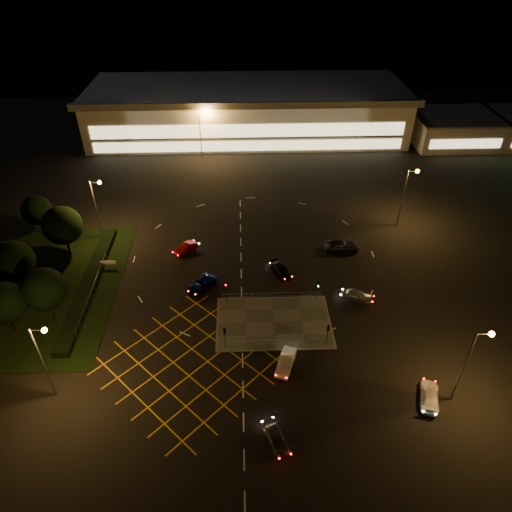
{
  "coord_description": "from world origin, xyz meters",
  "views": [
    {
      "loc": [
        -1.7,
        -43.04,
        41.0
      ],
      "look_at": [
        0.17,
        9.47,
        2.0
      ],
      "focal_mm": 32.0,
      "sensor_mm": 36.0,
      "label": 1
    }
  ],
  "objects_px": {
    "car_queue_white": "(286,362)",
    "car_east_grey": "(342,246)",
    "signal_ne": "(318,287)",
    "car_far_dkgrey": "(281,270)",
    "signal_sw": "(225,334)",
    "car_near_silver": "(276,437)",
    "car_approach_white": "(430,396)",
    "car_left_blue": "(201,284)",
    "signal_nw": "(226,289)",
    "car_circ_red": "(186,248)",
    "car_right_silver": "(357,295)",
    "signal_se": "(328,331)"
  },
  "relations": [
    {
      "from": "signal_nw",
      "to": "car_left_blue",
      "type": "relative_size",
      "value": 0.66
    },
    {
      "from": "car_queue_white",
      "to": "car_right_silver",
      "type": "distance_m",
      "value": 15.21
    },
    {
      "from": "car_right_silver",
      "to": "car_east_grey",
      "type": "xyz_separation_m",
      "value": [
        0.12,
        11.35,
        0.05
      ]
    },
    {
      "from": "signal_sw",
      "to": "car_near_silver",
      "type": "xyz_separation_m",
      "value": [
        5.12,
        -12.22,
        -1.7
      ]
    },
    {
      "from": "car_right_silver",
      "to": "car_near_silver",
      "type": "bearing_deg",
      "value": 170.86
    },
    {
      "from": "car_queue_white",
      "to": "car_left_blue",
      "type": "xyz_separation_m",
      "value": [
        -10.37,
        14.03,
        -0.05
      ]
    },
    {
      "from": "signal_ne",
      "to": "car_approach_white",
      "type": "bearing_deg",
      "value": -59.09
    },
    {
      "from": "signal_ne",
      "to": "car_right_silver",
      "type": "height_order",
      "value": "signal_ne"
    },
    {
      "from": "signal_sw",
      "to": "car_far_dkgrey",
      "type": "xyz_separation_m",
      "value": [
        7.69,
        13.87,
        -1.75
      ]
    },
    {
      "from": "car_approach_white",
      "to": "car_queue_white",
      "type": "bearing_deg",
      "value": -0.01
    },
    {
      "from": "signal_se",
      "to": "car_far_dkgrey",
      "type": "relative_size",
      "value": 0.74
    },
    {
      "from": "signal_ne",
      "to": "car_far_dkgrey",
      "type": "height_order",
      "value": "signal_ne"
    },
    {
      "from": "car_circ_red",
      "to": "car_east_grey",
      "type": "xyz_separation_m",
      "value": [
        23.89,
        -0.41,
        0.09
      ]
    },
    {
      "from": "car_approach_white",
      "to": "car_near_silver",
      "type": "bearing_deg",
      "value": 33.11
    },
    {
      "from": "car_queue_white",
      "to": "car_east_grey",
      "type": "relative_size",
      "value": 0.81
    },
    {
      "from": "signal_nw",
      "to": "signal_ne",
      "type": "relative_size",
      "value": 1.0
    },
    {
      "from": "car_near_silver",
      "to": "car_circ_red",
      "type": "relative_size",
      "value": 1.0
    },
    {
      "from": "car_left_blue",
      "to": "car_far_dkgrey",
      "type": "height_order",
      "value": "car_left_blue"
    },
    {
      "from": "signal_nw",
      "to": "car_queue_white",
      "type": "height_order",
      "value": "signal_nw"
    },
    {
      "from": "car_far_dkgrey",
      "to": "car_east_grey",
      "type": "relative_size",
      "value": 0.8
    },
    {
      "from": "car_near_silver",
      "to": "car_approach_white",
      "type": "xyz_separation_m",
      "value": [
        16.48,
        4.17,
        -0.01
      ]
    },
    {
      "from": "signal_nw",
      "to": "car_right_silver",
      "type": "height_order",
      "value": "signal_nw"
    },
    {
      "from": "signal_se",
      "to": "car_east_grey",
      "type": "xyz_separation_m",
      "value": [
        5.52,
        19.34,
        -1.63
      ]
    },
    {
      "from": "signal_sw",
      "to": "car_approach_white",
      "type": "relative_size",
      "value": 0.7
    },
    {
      "from": "signal_ne",
      "to": "car_left_blue",
      "type": "xyz_separation_m",
      "value": [
        -15.48,
        3.03,
        -1.7
      ]
    },
    {
      "from": "signal_nw",
      "to": "car_queue_white",
      "type": "xyz_separation_m",
      "value": [
        6.89,
        -10.99,
        -1.66
      ]
    },
    {
      "from": "car_near_silver",
      "to": "car_far_dkgrey",
      "type": "distance_m",
      "value": 26.21
    },
    {
      "from": "car_right_silver",
      "to": "car_approach_white",
      "type": "distance_m",
      "value": 16.58
    },
    {
      "from": "car_near_silver",
      "to": "car_left_blue",
      "type": "xyz_separation_m",
      "value": [
        -8.6,
        23.24,
        -0.01
      ]
    },
    {
      "from": "car_circ_red",
      "to": "car_left_blue",
      "type": "bearing_deg",
      "value": -27.59
    },
    {
      "from": "signal_se",
      "to": "car_right_silver",
      "type": "relative_size",
      "value": 0.78
    },
    {
      "from": "car_approach_white",
      "to": "car_far_dkgrey",
      "type": "bearing_deg",
      "value": -38.68
    },
    {
      "from": "signal_nw",
      "to": "car_near_silver",
      "type": "bearing_deg",
      "value": -75.78
    },
    {
      "from": "signal_sw",
      "to": "car_approach_white",
      "type": "bearing_deg",
      "value": 159.57
    },
    {
      "from": "car_right_silver",
      "to": "car_approach_white",
      "type": "height_order",
      "value": "car_right_silver"
    },
    {
      "from": "signal_nw",
      "to": "car_queue_white",
      "type": "distance_m",
      "value": 13.08
    },
    {
      "from": "car_near_silver",
      "to": "car_queue_white",
      "type": "bearing_deg",
      "value": 59.21
    },
    {
      "from": "signal_sw",
      "to": "car_circ_red",
      "type": "distance_m",
      "value": 20.82
    },
    {
      "from": "signal_nw",
      "to": "car_circ_red",
      "type": "distance_m",
      "value": 13.49
    },
    {
      "from": "car_queue_white",
      "to": "car_far_dkgrey",
      "type": "distance_m",
      "value": 16.89
    },
    {
      "from": "signal_nw",
      "to": "car_right_silver",
      "type": "relative_size",
      "value": 0.78
    },
    {
      "from": "signal_nw",
      "to": "car_far_dkgrey",
      "type": "relative_size",
      "value": 0.74
    },
    {
      "from": "car_right_silver",
      "to": "signal_se",
      "type": "bearing_deg",
      "value": 168.12
    },
    {
      "from": "signal_sw",
      "to": "car_queue_white",
      "type": "bearing_deg",
      "value": 156.43
    },
    {
      "from": "car_east_grey",
      "to": "car_left_blue",
      "type": "bearing_deg",
      "value": 111.98
    },
    {
      "from": "signal_ne",
      "to": "signal_se",
      "type": "bearing_deg",
      "value": -90.0
    },
    {
      "from": "car_far_dkgrey",
      "to": "car_approach_white",
      "type": "relative_size",
      "value": 0.95
    },
    {
      "from": "car_left_blue",
      "to": "car_east_grey",
      "type": "xyz_separation_m",
      "value": [
        21.0,
        8.32,
        0.08
      ]
    },
    {
      "from": "signal_ne",
      "to": "car_approach_white",
      "type": "relative_size",
      "value": 0.7
    },
    {
      "from": "car_near_silver",
      "to": "car_far_dkgrey",
      "type": "height_order",
      "value": "car_near_silver"
    }
  ]
}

